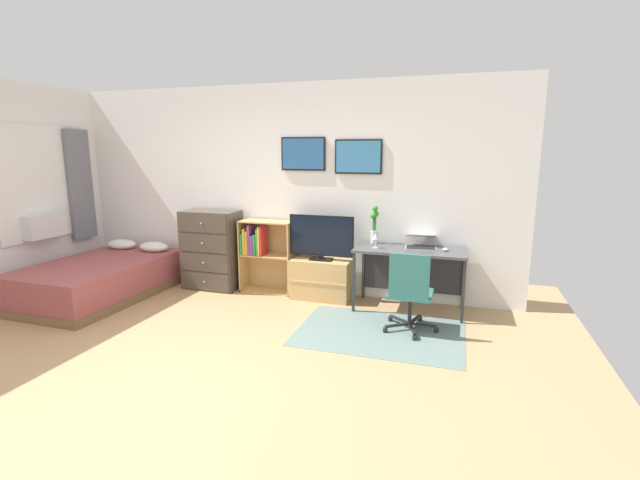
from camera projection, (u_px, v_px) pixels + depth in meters
ground_plane at (179, 368)px, 3.86m from camera, size 7.20×7.20×0.00m
wall_back_with_posters at (283, 189)px, 5.87m from camera, size 6.12×0.09×2.70m
area_rug at (380, 332)px, 4.61m from camera, size 1.70×1.20×0.01m
bed at (101, 278)px, 5.73m from camera, size 1.29×2.00×0.60m
dresser at (212, 250)px, 6.05m from camera, size 0.75×0.46×1.07m
bookshelf at (263, 251)px, 5.90m from camera, size 0.71×0.30×0.96m
tv_stand at (322, 279)px, 5.66m from camera, size 0.75×0.41×0.51m
television at (321, 238)px, 5.53m from camera, size 0.83×0.16×0.57m
desk at (411, 259)px, 5.25m from camera, size 1.28×0.59×0.74m
office_chair at (410, 290)px, 4.52m from camera, size 0.56×0.58×0.86m
laptop at (421, 242)px, 5.22m from camera, size 0.39×0.41×0.16m
computer_mouse at (445, 249)px, 5.04m from camera, size 0.06×0.10×0.03m
bamboo_vase at (375, 224)px, 5.40m from camera, size 0.10×0.10×0.47m
wine_glass at (376, 237)px, 5.16m from camera, size 0.07×0.07×0.18m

